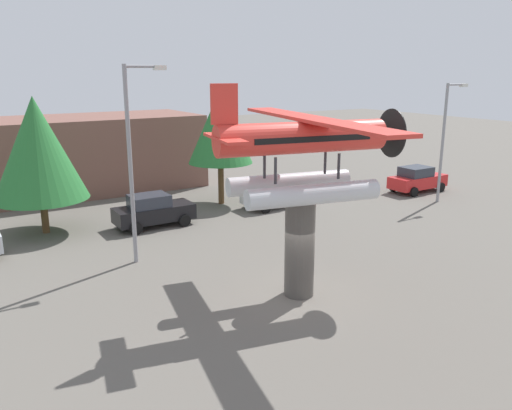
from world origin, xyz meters
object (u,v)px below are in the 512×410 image
(tree_east, at_px, (37,149))
(car_distant_red, at_px, (417,179))
(streetlight_primary, at_px, (134,152))
(car_far_white, at_px, (275,193))
(display_pedestal, at_px, (300,247))
(storefront_building, at_px, (87,154))
(streetlight_secondary, at_px, (446,134))
(floatplane_monument, at_px, (305,151))
(tree_center_back, at_px, (220,127))
(car_mid_black, at_px, (153,210))

(tree_east, bearing_deg, car_distant_red, -9.30)
(car_distant_red, bearing_deg, streetlight_primary, -172.62)
(car_far_white, bearing_deg, streetlight_primary, -156.16)
(display_pedestal, bearing_deg, car_far_white, 59.70)
(storefront_building, height_order, tree_east, tree_east)
(car_distant_red, relative_size, streetlight_secondary, 0.57)
(floatplane_monument, distance_m, tree_east, 14.70)
(streetlight_primary, xyz_separation_m, storefront_building, (1.94, 15.48, -2.30))
(car_far_white, bearing_deg, tree_center_back, 133.84)
(car_far_white, xyz_separation_m, car_distant_red, (10.55, -1.84, 0.00))
(floatplane_monument, distance_m, car_distant_red, 19.76)
(floatplane_monument, xyz_separation_m, streetlight_primary, (-3.93, 6.54, -0.56))
(display_pedestal, relative_size, streetlight_primary, 0.44)
(display_pedestal, xyz_separation_m, streetlight_secondary, (16.17, 6.60, 2.45))
(car_distant_red, distance_m, streetlight_primary, 21.35)
(streetlight_secondary, distance_m, tree_east, 23.56)
(tree_east, bearing_deg, car_far_white, -8.81)
(display_pedestal, bearing_deg, car_mid_black, 97.02)
(display_pedestal, distance_m, car_distant_red, 19.37)
(display_pedestal, height_order, tree_center_back, tree_center_back)
(car_mid_black, relative_size, streetlight_secondary, 0.57)
(display_pedestal, relative_size, tree_center_back, 0.53)
(floatplane_monument, height_order, car_mid_black, floatplane_monument)
(streetlight_primary, distance_m, tree_east, 7.09)
(display_pedestal, bearing_deg, tree_east, 116.42)
(storefront_building, bearing_deg, display_pedestal, -85.17)
(floatplane_monument, xyz_separation_m, car_far_white, (6.33, 11.08, -4.52))
(car_mid_black, bearing_deg, display_pedestal, -82.98)
(car_far_white, relative_size, streetlight_secondary, 0.57)
(display_pedestal, height_order, streetlight_secondary, streetlight_secondary)
(car_mid_black, relative_size, tree_center_back, 0.60)
(floatplane_monument, bearing_deg, storefront_building, 106.77)
(streetlight_secondary, xyz_separation_m, tree_east, (-22.66, 6.46, 0.04))
(car_distant_red, xyz_separation_m, streetlight_primary, (-20.81, -2.69, 3.95))
(tree_center_back, bearing_deg, floatplane_monument, -106.15)
(car_distant_red, relative_size, storefront_building, 0.28)
(car_mid_black, bearing_deg, streetlight_secondary, -14.56)
(display_pedestal, xyz_separation_m, tree_east, (-6.49, 13.06, 2.50))
(car_distant_red, relative_size, streetlight_primary, 0.50)
(car_far_white, distance_m, streetlight_primary, 11.90)
(storefront_building, bearing_deg, car_mid_black, -87.43)
(display_pedestal, relative_size, car_distant_red, 0.89)
(floatplane_monument, bearing_deg, car_mid_black, 109.27)
(car_far_white, distance_m, tree_center_back, 5.21)
(display_pedestal, xyz_separation_m, streetlight_primary, (-3.80, 6.52, 2.97))
(storefront_building, bearing_deg, tree_east, -117.37)
(display_pedestal, xyz_separation_m, car_distant_red, (17.01, 9.21, -0.98))
(tree_east, bearing_deg, tree_center_back, 2.67)
(car_distant_red, xyz_separation_m, tree_center_back, (-12.94, 4.34, 3.90))
(floatplane_monument, height_order, tree_east, floatplane_monument)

